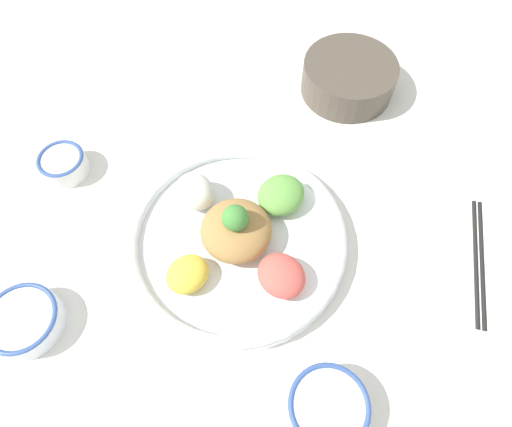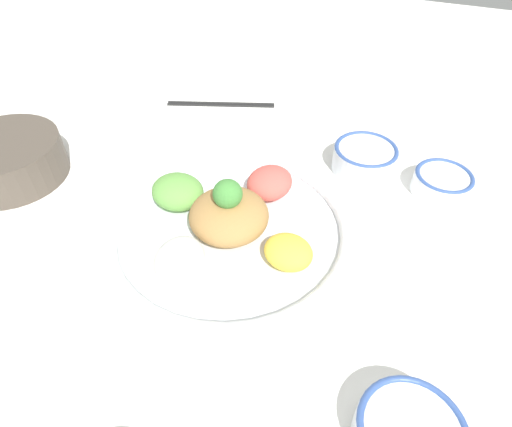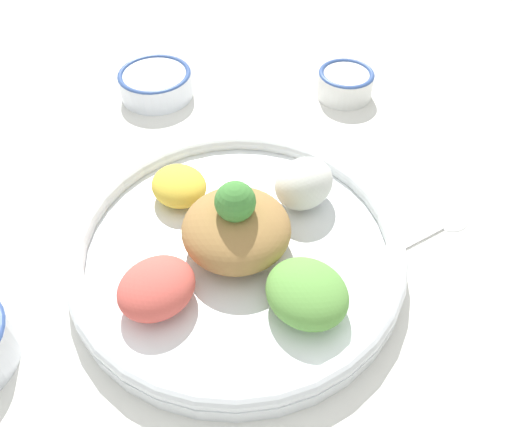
{
  "view_description": "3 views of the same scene",
  "coord_description": "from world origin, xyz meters",
  "px_view_note": "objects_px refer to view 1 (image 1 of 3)",
  "views": [
    {
      "loc": [
        0.15,
        -0.24,
        0.65
      ],
      "look_at": [
        -0.02,
        0.04,
        0.06
      ],
      "focal_mm": 30.0,
      "sensor_mm": 36.0,
      "label": 1
    },
    {
      "loc": [
        -0.43,
        -0.19,
        0.47
      ],
      "look_at": [
        -0.05,
        -0.04,
        0.09
      ],
      "focal_mm": 30.0,
      "sensor_mm": 36.0,
      "label": 2
    },
    {
      "loc": [
        0.24,
        0.2,
        0.44
      ],
      "look_at": [
        -0.07,
        0.0,
        0.03
      ],
      "focal_mm": 35.0,
      "sensor_mm": 36.0,
      "label": 3
    }
  ],
  "objects_px": {
    "salad_platter": "(238,236)",
    "serving_spoon_main": "(215,134)",
    "sauce_bowl_red": "(327,407)",
    "chopsticks_pair_near": "(480,260)",
    "side_serving_bowl": "(349,76)",
    "rice_bowl_blue": "(24,321)",
    "sauce_bowl_dark": "(63,163)"
  },
  "relations": [
    {
      "from": "chopsticks_pair_near",
      "to": "rice_bowl_blue",
      "type": "bearing_deg",
      "value": -69.19
    },
    {
      "from": "sauce_bowl_dark",
      "to": "chopsticks_pair_near",
      "type": "xyz_separation_m",
      "value": [
        0.71,
        0.22,
        -0.02
      ]
    },
    {
      "from": "sauce_bowl_red",
      "to": "chopsticks_pair_near",
      "type": "relative_size",
      "value": 0.49
    },
    {
      "from": "sauce_bowl_red",
      "to": "sauce_bowl_dark",
      "type": "relative_size",
      "value": 1.32
    },
    {
      "from": "sauce_bowl_dark",
      "to": "side_serving_bowl",
      "type": "relative_size",
      "value": 0.45
    },
    {
      "from": "sauce_bowl_red",
      "to": "serving_spoon_main",
      "type": "height_order",
      "value": "sauce_bowl_red"
    },
    {
      "from": "sauce_bowl_red",
      "to": "rice_bowl_blue",
      "type": "distance_m",
      "value": 0.46
    },
    {
      "from": "rice_bowl_blue",
      "to": "sauce_bowl_dark",
      "type": "height_order",
      "value": "sauce_bowl_dark"
    },
    {
      "from": "rice_bowl_blue",
      "to": "salad_platter",
      "type": "bearing_deg",
      "value": 55.04
    },
    {
      "from": "sauce_bowl_red",
      "to": "sauce_bowl_dark",
      "type": "bearing_deg",
      "value": 169.09
    },
    {
      "from": "sauce_bowl_dark",
      "to": "chopsticks_pair_near",
      "type": "relative_size",
      "value": 0.37
    },
    {
      "from": "salad_platter",
      "to": "sauce_bowl_red",
      "type": "distance_m",
      "value": 0.29
    },
    {
      "from": "rice_bowl_blue",
      "to": "chopsticks_pair_near",
      "type": "distance_m",
      "value": 0.72
    },
    {
      "from": "sauce_bowl_red",
      "to": "rice_bowl_blue",
      "type": "relative_size",
      "value": 1.0
    },
    {
      "from": "salad_platter",
      "to": "serving_spoon_main",
      "type": "relative_size",
      "value": 3.11
    },
    {
      "from": "salad_platter",
      "to": "chopsticks_pair_near",
      "type": "height_order",
      "value": "salad_platter"
    },
    {
      "from": "sauce_bowl_red",
      "to": "rice_bowl_blue",
      "type": "xyz_separation_m",
      "value": [
        -0.44,
        -0.13,
        -0.0
      ]
    },
    {
      "from": "side_serving_bowl",
      "to": "serving_spoon_main",
      "type": "height_order",
      "value": "side_serving_bowl"
    },
    {
      "from": "rice_bowl_blue",
      "to": "side_serving_bowl",
      "type": "xyz_separation_m",
      "value": [
        0.2,
        0.69,
        0.02
      ]
    },
    {
      "from": "side_serving_bowl",
      "to": "chopsticks_pair_near",
      "type": "bearing_deg",
      "value": -33.6
    },
    {
      "from": "salad_platter",
      "to": "chopsticks_pair_near",
      "type": "bearing_deg",
      "value": 26.41
    },
    {
      "from": "rice_bowl_blue",
      "to": "chopsticks_pair_near",
      "type": "relative_size",
      "value": 0.49
    },
    {
      "from": "salad_platter",
      "to": "chopsticks_pair_near",
      "type": "relative_size",
      "value": 1.6
    },
    {
      "from": "rice_bowl_blue",
      "to": "chopsticks_pair_near",
      "type": "height_order",
      "value": "rice_bowl_blue"
    },
    {
      "from": "rice_bowl_blue",
      "to": "serving_spoon_main",
      "type": "bearing_deg",
      "value": 85.74
    },
    {
      "from": "sauce_bowl_red",
      "to": "side_serving_bowl",
      "type": "bearing_deg",
      "value": 112.79
    },
    {
      "from": "salad_platter",
      "to": "chopsticks_pair_near",
      "type": "xyz_separation_m",
      "value": [
        0.36,
        0.18,
        -0.02
      ]
    },
    {
      "from": "salad_platter",
      "to": "side_serving_bowl",
      "type": "distance_m",
      "value": 0.41
    },
    {
      "from": "salad_platter",
      "to": "sauce_bowl_red",
      "type": "bearing_deg",
      "value": -32.47
    },
    {
      "from": "salad_platter",
      "to": "sauce_bowl_dark",
      "type": "bearing_deg",
      "value": -173.53
    },
    {
      "from": "side_serving_bowl",
      "to": "rice_bowl_blue",
      "type": "bearing_deg",
      "value": -106.03
    },
    {
      "from": "sauce_bowl_red",
      "to": "side_serving_bowl",
      "type": "height_order",
      "value": "side_serving_bowl"
    }
  ]
}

